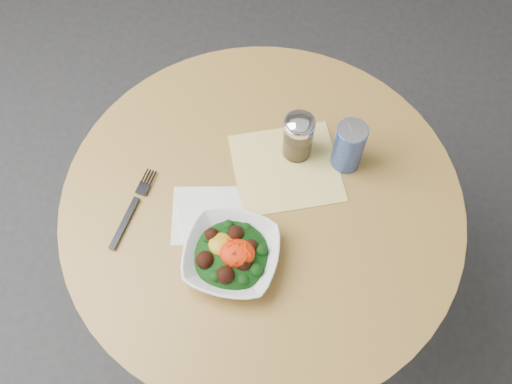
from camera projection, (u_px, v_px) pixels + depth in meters
The scene contains 8 objects.
ground at pixel (260, 301), 1.93m from camera, with size 6.00×6.00×0.00m, color #2D2D30.
table at pixel (261, 236), 1.44m from camera, with size 0.90×0.90×0.75m.
cloth_napkin at pixel (286, 168), 1.30m from camera, with size 0.24×0.22×0.00m, color #DEB30B.
paper_napkins at pixel (210, 220), 1.24m from camera, with size 0.19×0.19×0.00m.
salad_bowl at pixel (231, 255), 1.18m from camera, with size 0.22×0.22×0.07m.
fork at pixel (134, 205), 1.25m from camera, with size 0.07×0.20×0.00m.
spice_shaker at pixel (298, 136), 1.27m from camera, with size 0.07×0.07×0.13m.
beverage_can at pixel (349, 146), 1.26m from camera, with size 0.07×0.07×0.13m.
Camera 1 is at (0.04, -0.57, 1.88)m, focal length 40.00 mm.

